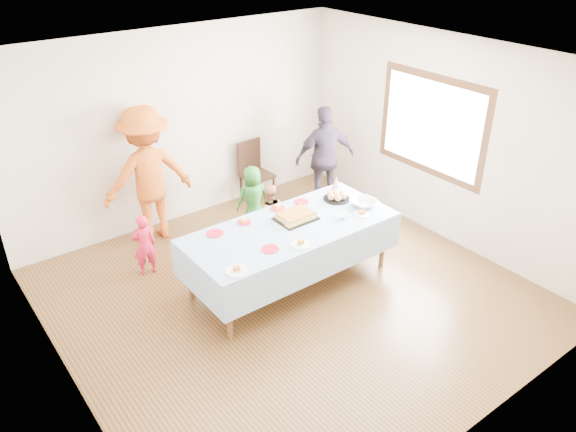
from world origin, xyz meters
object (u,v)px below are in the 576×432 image
Objects in this scene: adult_left at (148,175)px; dining_chair at (254,169)px; party_table at (291,230)px; birthday_cake at (296,216)px.

dining_chair is at bearing -172.54° from adult_left.
adult_left is (-1.71, -0.08, 0.39)m from dining_chair.
party_table is 1.35× the size of adult_left.
adult_left reaches higher than dining_chair.
dining_chair is 0.52× the size of adult_left.
birthday_cake is 0.25× the size of adult_left.
birthday_cake is 2.14m from dining_chair.
adult_left is (-0.98, 1.91, 0.11)m from birthday_cake.
dining_chair is at bearing 67.05° from party_table.
birthday_cake is at bearing 32.92° from party_table.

